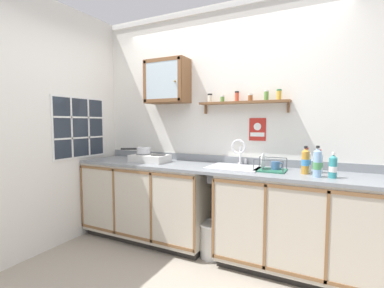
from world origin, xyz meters
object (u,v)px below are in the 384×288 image
at_px(bottle_opaque_white_3, 306,161).
at_px(trash_bin, 212,239).
at_px(warning_sign, 257,130).
at_px(wall_cabinet, 167,82).
at_px(bottle_juice_amber_2, 305,161).
at_px(dish_rack, 269,168).
at_px(sink, 235,171).
at_px(bottle_detergent_teal_4, 333,167).
at_px(saucepan, 143,150).
at_px(hot_plate_stove, 150,158).
at_px(bottle_water_blue_1, 317,163).
at_px(mug, 276,166).
at_px(bottle_water_clear_0, 319,163).

relative_size(bottle_opaque_white_3, trash_bin, 0.64).
relative_size(warning_sign, trash_bin, 0.67).
distance_m(wall_cabinet, warning_sign, 1.20).
bearing_deg(bottle_juice_amber_2, warning_sign, 148.50).
height_order(dish_rack, wall_cabinet, wall_cabinet).
bearing_deg(sink, bottle_juice_amber_2, -4.04).
bearing_deg(bottle_detergent_teal_4, saucepan, 177.06).
distance_m(hot_plate_stove, wall_cabinet, 0.93).
bearing_deg(hot_plate_stove, bottle_opaque_white_3, 3.74).
height_order(bottle_water_blue_1, dish_rack, bottle_water_blue_1).
distance_m(wall_cabinet, trash_bin, 1.84).
distance_m(mug, wall_cabinet, 1.58).
bearing_deg(trash_bin, bottle_water_blue_1, -1.27).
relative_size(bottle_detergent_teal_4, warning_sign, 0.90).
relative_size(bottle_water_clear_0, dish_rack, 0.76).
distance_m(bottle_opaque_white_3, dish_rack, 0.34).
relative_size(saucepan, bottle_detergent_teal_4, 1.50).
xyz_separation_m(warning_sign, trash_bin, (-0.35, -0.39, -1.12)).
bearing_deg(mug, saucepan, -178.41).
height_order(wall_cabinet, trash_bin, wall_cabinet).
bearing_deg(trash_bin, mug, 12.81).
height_order(hot_plate_stove, bottle_water_clear_0, bottle_water_clear_0).
height_order(wall_cabinet, warning_sign, wall_cabinet).
height_order(sink, bottle_water_blue_1, sink).
relative_size(hot_plate_stove, bottle_detergent_teal_4, 2.01).
height_order(sink, hot_plate_stove, sink).
bearing_deg(bottle_opaque_white_3, wall_cabinet, 176.82).
height_order(bottle_opaque_white_3, warning_sign, warning_sign).
relative_size(bottle_water_clear_0, warning_sign, 0.90).
distance_m(sink, dish_rack, 0.36).
height_order(bottle_detergent_teal_4, dish_rack, bottle_detergent_teal_4).
bearing_deg(mug, sink, -179.23).
distance_m(bottle_opaque_white_3, wall_cabinet, 1.77).
height_order(hot_plate_stove, mug, mug).
relative_size(hot_plate_stove, wall_cabinet, 0.83).
height_order(bottle_water_clear_0, bottle_juice_amber_2, bottle_juice_amber_2).
xyz_separation_m(saucepan, bottle_opaque_white_3, (1.79, 0.09, -0.02)).
distance_m(hot_plate_stove, dish_rack, 1.36).
height_order(hot_plate_stove, trash_bin, hot_plate_stove).
bearing_deg(bottle_juice_amber_2, bottle_detergent_teal_4, -22.99).
relative_size(bottle_water_clear_0, trash_bin, 0.60).
distance_m(bottle_water_clear_0, trash_bin, 1.29).
height_order(bottle_water_clear_0, bottle_water_blue_1, bottle_water_blue_1).
bearing_deg(hot_plate_stove, saucepan, 171.23).
relative_size(bottle_water_blue_1, bottle_juice_amber_2, 1.06).
xyz_separation_m(wall_cabinet, warning_sign, (1.05, 0.12, -0.56)).
height_order(bottle_water_blue_1, trash_bin, bottle_water_blue_1).
bearing_deg(dish_rack, hot_plate_stove, -178.90).
bearing_deg(bottle_juice_amber_2, saucepan, 179.67).
distance_m(bottle_water_clear_0, warning_sign, 0.71).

